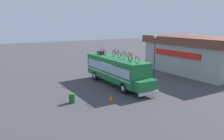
{
  "coord_description": "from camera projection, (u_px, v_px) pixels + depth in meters",
  "views": [
    {
      "loc": [
        20.42,
        -12.66,
        6.63
      ],
      "look_at": [
        -0.76,
        0.0,
        1.48
      ],
      "focal_mm": 36.43,
      "sensor_mm": 36.0,
      "label": 1
    }
  ],
  "objects": [
    {
      "name": "roadside_building",
      "position": [
        194.0,
        54.0,
        30.6
      ],
      "size": [
        13.37,
        7.26,
        4.84
      ],
      "color": "#9E9E99",
      "rests_on": "ground"
    },
    {
      "name": "rooftop_bicycle_1",
      "position": [
        102.0,
        52.0,
        26.05
      ],
      "size": [
        1.62,
        0.44,
        0.88
      ],
      "color": "black",
      "rests_on": "bus"
    },
    {
      "name": "rooftop_bicycle_2",
      "position": [
        116.0,
        54.0,
        24.65
      ],
      "size": [
        1.76,
        0.44,
        0.91
      ],
      "color": "black",
      "rests_on": "bus"
    },
    {
      "name": "street_lamp",
      "position": [
        155.0,
        51.0,
        26.44
      ],
      "size": [
        0.39,
        0.39,
        5.28
      ],
      "color": "#38383D",
      "rests_on": "ground"
    },
    {
      "name": "luggage_bag_1",
      "position": [
        100.0,
        52.0,
        27.4
      ],
      "size": [
        0.55,
        0.46,
        0.36
      ],
      "primitive_type": "cube",
      "color": "#1E7F66",
      "rests_on": "bus"
    },
    {
      "name": "rooftop_bicycle_3",
      "position": [
        127.0,
        56.0,
        22.96
      ],
      "size": [
        1.8,
        0.44,
        0.96
      ],
      "color": "black",
      "rests_on": "bus"
    },
    {
      "name": "bus",
      "position": [
        117.0,
        69.0,
        24.36
      ],
      "size": [
        10.32,
        2.39,
        2.96
      ],
      "color": "#1E6B38",
      "rests_on": "ground"
    },
    {
      "name": "ground_plane",
      "position": [
        116.0,
        84.0,
        24.87
      ],
      "size": [
        120.0,
        120.0,
        0.0
      ],
      "primitive_type": "plane",
      "color": "#423F44"
    },
    {
      "name": "traffic_cone",
      "position": [
        111.0,
        97.0,
        19.75
      ],
      "size": [
        0.35,
        0.35,
        0.52
      ],
      "primitive_type": "cone",
      "color": "orange",
      "rests_on": "ground"
    },
    {
      "name": "trash_bin",
      "position": [
        72.0,
        98.0,
        19.12
      ],
      "size": [
        0.53,
        0.53,
        0.79
      ],
      "primitive_type": "cylinder",
      "color": "#1E592D",
      "rests_on": "ground"
    },
    {
      "name": "rooftop_bicycle_4",
      "position": [
        134.0,
        59.0,
        20.99
      ],
      "size": [
        1.73,
        0.44,
        0.88
      ],
      "color": "black",
      "rests_on": "bus"
    },
    {
      "name": "luggage_bag_2",
      "position": [
        102.0,
        53.0,
        26.69
      ],
      "size": [
        0.5,
        0.37,
        0.41
      ],
      "primitive_type": "cube",
      "color": "maroon",
      "rests_on": "bus"
    }
  ]
}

